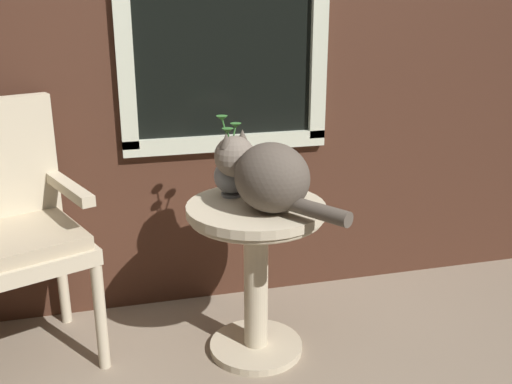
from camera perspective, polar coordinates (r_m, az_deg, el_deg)
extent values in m
plane|color=gray|center=(2.31, -1.36, -17.91)|extent=(6.00, 6.00, 0.00)
cube|color=#47281C|center=(2.56, -5.41, 16.82)|extent=(4.00, 0.04, 2.60)
cube|color=beige|center=(2.61, -2.81, 4.75)|extent=(0.90, 0.03, 0.07)
cube|color=beige|center=(2.49, -12.75, 15.68)|extent=(0.07, 0.03, 1.03)
cube|color=beige|center=(2.66, 6.16, 16.17)|extent=(0.07, 0.03, 1.03)
cube|color=black|center=(2.55, -3.07, 16.15)|extent=(0.81, 0.01, 1.01)
cylinder|color=beige|center=(2.49, 0.00, -14.60)|extent=(0.37, 0.37, 0.03)
cylinder|color=beige|center=(2.34, 0.00, -8.53)|extent=(0.09, 0.09, 0.56)
cylinder|color=beige|center=(2.22, 0.00, -1.65)|extent=(0.53, 0.53, 0.03)
torus|color=beige|center=(2.23, 0.00, -2.32)|extent=(0.51, 0.51, 0.02)
cylinder|color=beige|center=(2.35, -14.73, -11.53)|extent=(0.04, 0.04, 0.44)
cylinder|color=beige|center=(2.71, -18.16, -7.71)|extent=(0.04, 0.04, 0.44)
cube|color=beige|center=(2.37, -22.20, -5.42)|extent=(0.63, 0.61, 0.06)
cube|color=#BBA98B|center=(2.35, -22.36, -4.19)|extent=(0.58, 0.56, 0.05)
cube|color=beige|center=(2.35, -17.66, 0.42)|extent=(0.20, 0.41, 0.04)
ellipsoid|color=brown|center=(2.11, 1.55, 1.39)|extent=(0.37, 0.38, 0.25)
sphere|color=#76695D|center=(2.22, -2.06, 3.43)|extent=(0.16, 0.16, 0.16)
cone|color=brown|center=(2.23, -1.32, 5.38)|extent=(0.05, 0.05, 0.05)
cone|color=brown|center=(2.17, -2.87, 4.99)|extent=(0.05, 0.05, 0.05)
cylinder|color=brown|center=(2.01, 5.89, -1.82)|extent=(0.19, 0.24, 0.06)
cylinder|color=slate|center=(2.31, -2.37, -0.21)|extent=(0.08, 0.08, 0.01)
ellipsoid|color=slate|center=(2.29, -2.40, 1.54)|extent=(0.13, 0.13, 0.13)
cylinder|color=slate|center=(2.27, -2.42, 3.40)|extent=(0.07, 0.07, 0.05)
torus|color=slate|center=(2.26, -2.43, 4.04)|extent=(0.09, 0.09, 0.02)
cylinder|color=#387533|center=(2.24, -2.59, 4.97)|extent=(0.02, 0.02, 0.08)
cone|color=#387533|center=(2.22, -2.75, 5.91)|extent=(0.04, 0.04, 0.02)
cylinder|color=#387533|center=(2.25, -2.86, 5.57)|extent=(0.03, 0.02, 0.12)
cone|color=#387533|center=(2.24, -3.30, 7.11)|extent=(0.04, 0.04, 0.02)
cylinder|color=#387533|center=(2.26, -2.20, 5.23)|extent=(0.03, 0.03, 0.09)
cone|color=#387533|center=(2.27, -1.97, 6.41)|extent=(0.04, 0.04, 0.02)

